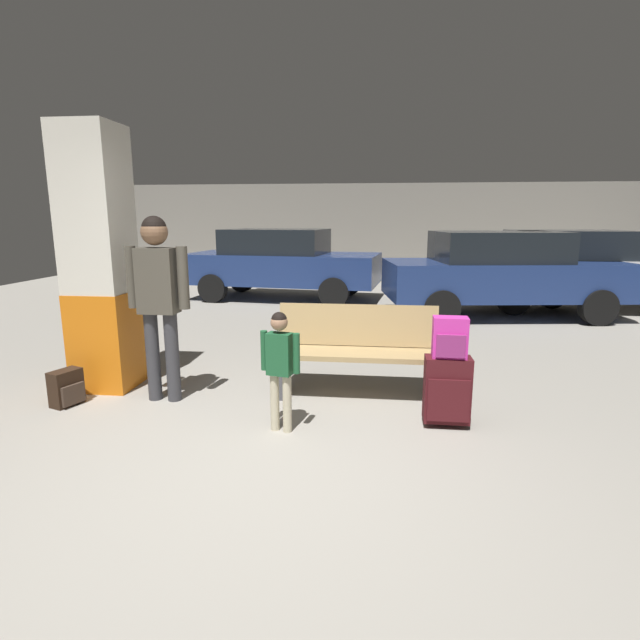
{
  "coord_description": "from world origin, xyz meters",
  "views": [
    {
      "loc": [
        0.73,
        -2.94,
        1.73
      ],
      "look_at": [
        0.28,
        1.3,
        0.85
      ],
      "focal_mm": 27.63,
      "sensor_mm": 36.0,
      "label": 1
    }
  ],
  "objects_px": {
    "backpack_bright": "(450,338)",
    "adult": "(158,289)",
    "structural_pillar": "(100,262)",
    "parked_car_side": "(572,267)",
    "parked_car_near": "(501,272)",
    "suitcase": "(447,390)",
    "parked_car_far": "(281,262)",
    "bench": "(357,352)",
    "backpack_dark_floor": "(67,388)",
    "child": "(280,359)"
  },
  "relations": [
    {
      "from": "structural_pillar",
      "to": "parked_car_near",
      "type": "relative_size",
      "value": 0.61
    },
    {
      "from": "child",
      "to": "parked_car_far",
      "type": "xyz_separation_m",
      "value": [
        -1.25,
        6.8,
        0.19
      ]
    },
    {
      "from": "backpack_bright",
      "to": "adult",
      "type": "distance_m",
      "value": 2.67
    },
    {
      "from": "backpack_dark_floor",
      "to": "parked_car_far",
      "type": "xyz_separation_m",
      "value": [
        0.86,
        6.45,
        0.64
      ]
    },
    {
      "from": "structural_pillar",
      "to": "parked_car_far",
      "type": "distance_m",
      "value": 5.96
    },
    {
      "from": "suitcase",
      "to": "parked_car_near",
      "type": "bearing_deg",
      "value": 71.94
    },
    {
      "from": "parked_car_side",
      "to": "parked_car_far",
      "type": "height_order",
      "value": "same"
    },
    {
      "from": "bench",
      "to": "parked_car_side",
      "type": "height_order",
      "value": "parked_car_side"
    },
    {
      "from": "bench",
      "to": "child",
      "type": "distance_m",
      "value": 1.12
    },
    {
      "from": "adult",
      "to": "parked_car_far",
      "type": "height_order",
      "value": "adult"
    },
    {
      "from": "suitcase",
      "to": "backpack_bright",
      "type": "height_order",
      "value": "backpack_bright"
    },
    {
      "from": "suitcase",
      "to": "adult",
      "type": "bearing_deg",
      "value": 172.55
    },
    {
      "from": "bench",
      "to": "parked_car_near",
      "type": "height_order",
      "value": "parked_car_near"
    },
    {
      "from": "bench",
      "to": "backpack_bright",
      "type": "distance_m",
      "value": 1.1
    },
    {
      "from": "backpack_bright",
      "to": "bench",
      "type": "bearing_deg",
      "value": 138.67
    },
    {
      "from": "structural_pillar",
      "to": "parked_car_side",
      "type": "height_order",
      "value": "structural_pillar"
    },
    {
      "from": "backpack_bright",
      "to": "child",
      "type": "relative_size",
      "value": 0.34
    },
    {
      "from": "child",
      "to": "adult",
      "type": "xyz_separation_m",
      "value": [
        -1.26,
        0.59,
        0.47
      ]
    },
    {
      "from": "parked_car_side",
      "to": "structural_pillar",
      "type": "bearing_deg",
      "value": -141.07
    },
    {
      "from": "structural_pillar",
      "to": "backpack_dark_floor",
      "type": "distance_m",
      "value": 1.27
    },
    {
      "from": "structural_pillar",
      "to": "backpack_dark_floor",
      "type": "relative_size",
      "value": 7.73
    },
    {
      "from": "adult",
      "to": "parked_car_side",
      "type": "xyz_separation_m",
      "value": [
        5.83,
        5.63,
        -0.28
      ]
    },
    {
      "from": "backpack_dark_floor",
      "to": "parked_car_side",
      "type": "bearing_deg",
      "value": 41.28
    },
    {
      "from": "child",
      "to": "parked_car_side",
      "type": "xyz_separation_m",
      "value": [
        4.57,
        6.22,
        0.19
      ]
    },
    {
      "from": "parked_car_side",
      "to": "parked_car_near",
      "type": "height_order",
      "value": "same"
    },
    {
      "from": "bench",
      "to": "parked_car_side",
      "type": "bearing_deg",
      "value": 53.02
    },
    {
      "from": "structural_pillar",
      "to": "suitcase",
      "type": "bearing_deg",
      "value": -11.25
    },
    {
      "from": "parked_car_side",
      "to": "adult",
      "type": "bearing_deg",
      "value": -135.98
    },
    {
      "from": "suitcase",
      "to": "backpack_bright",
      "type": "distance_m",
      "value": 0.45
    },
    {
      "from": "structural_pillar",
      "to": "bench",
      "type": "bearing_deg",
      "value": 0.41
    },
    {
      "from": "suitcase",
      "to": "backpack_bright",
      "type": "xyz_separation_m",
      "value": [
        -0.0,
        -0.0,
        0.45
      ]
    },
    {
      "from": "adult",
      "to": "backpack_bright",
      "type": "bearing_deg",
      "value": -7.46
    },
    {
      "from": "backpack_bright",
      "to": "parked_car_side",
      "type": "relative_size",
      "value": 0.08
    },
    {
      "from": "parked_car_far",
      "to": "bench",
      "type": "bearing_deg",
      "value": -72.59
    },
    {
      "from": "structural_pillar",
      "to": "suitcase",
      "type": "xyz_separation_m",
      "value": [
        3.37,
        -0.67,
        -0.98
      ]
    },
    {
      "from": "backpack_dark_floor",
      "to": "parked_car_near",
      "type": "relative_size",
      "value": 0.08
    },
    {
      "from": "backpack_bright",
      "to": "backpack_dark_floor",
      "type": "height_order",
      "value": "backpack_bright"
    },
    {
      "from": "structural_pillar",
      "to": "child",
      "type": "height_order",
      "value": "structural_pillar"
    },
    {
      "from": "child",
      "to": "parked_car_far",
      "type": "height_order",
      "value": "parked_car_far"
    },
    {
      "from": "adult",
      "to": "backpack_dark_floor",
      "type": "xyz_separation_m",
      "value": [
        -0.86,
        -0.23,
        -0.92
      ]
    },
    {
      "from": "bench",
      "to": "adult",
      "type": "relative_size",
      "value": 0.91
    },
    {
      "from": "adult",
      "to": "suitcase",
      "type": "bearing_deg",
      "value": -7.45
    },
    {
      "from": "backpack_dark_floor",
      "to": "bench",
      "type": "bearing_deg",
      "value": 12.11
    },
    {
      "from": "structural_pillar",
      "to": "parked_car_side",
      "type": "xyz_separation_m",
      "value": [
        6.57,
        5.31,
        -0.5
      ]
    },
    {
      "from": "structural_pillar",
      "to": "backpack_bright",
      "type": "relative_size",
      "value": 7.73
    },
    {
      "from": "adult",
      "to": "parked_car_side",
      "type": "relative_size",
      "value": 0.43
    },
    {
      "from": "bench",
      "to": "parked_car_far",
      "type": "height_order",
      "value": "parked_car_far"
    },
    {
      "from": "parked_car_near",
      "to": "suitcase",
      "type": "bearing_deg",
      "value": -108.06
    },
    {
      "from": "parked_car_side",
      "to": "backpack_bright",
      "type": "bearing_deg",
      "value": -118.14
    },
    {
      "from": "parked_car_side",
      "to": "parked_car_near",
      "type": "bearing_deg",
      "value": -148.23
    }
  ]
}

